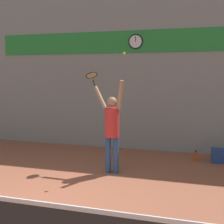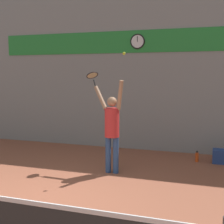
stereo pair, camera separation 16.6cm
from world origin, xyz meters
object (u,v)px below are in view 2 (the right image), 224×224
Objects in this scene: tennis_racket at (92,76)px; tennis_player at (112,126)px; scoreboard_clock at (137,41)px; tennis_ball at (124,53)px; water_bottle at (197,157)px.

tennis_player is at bearing -32.29° from tennis_racket.
tennis_player is at bearing -90.23° from scoreboard_clock.
water_bottle is at bearing 46.28° from tennis_ball.
scoreboard_clock is 1.52× the size of water_bottle.
tennis_racket is at bearing -107.69° from scoreboard_clock.
tennis_racket is 1.14m from tennis_ball.
tennis_player is 7.41× the size of water_bottle.
tennis_racket is (-0.62, 0.39, 1.14)m from tennis_player.
tennis_ball reaches higher than tennis_racket.
scoreboard_clock reaches higher than water_bottle.
scoreboard_clock reaches higher than tennis_ball.
scoreboard_clock reaches higher than tennis_player.
tennis_player is 31.94× the size of tennis_ball.
tennis_player reaches higher than water_bottle.
tennis_racket is 1.36× the size of water_bottle.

